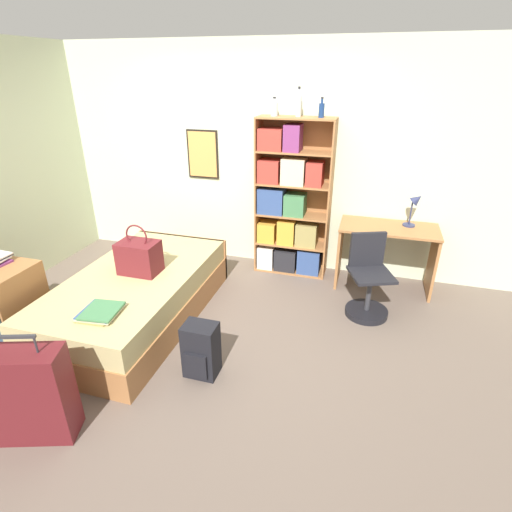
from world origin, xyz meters
name	(u,v)px	position (x,y,z in m)	size (l,w,h in m)	color
ground_plane	(204,329)	(0.00, 0.00, 0.00)	(14.00, 14.00, 0.00)	#66564C
wall_back	(253,160)	(0.00, 1.68, 1.30)	(10.00, 0.09, 2.60)	beige
bed	(138,296)	(-0.70, 0.02, 0.24)	(1.12, 2.09, 0.49)	#A36B3D
handbag	(139,257)	(-0.66, 0.07, 0.65)	(0.38, 0.26, 0.49)	maroon
book_stack_on_bed	(101,312)	(-0.57, -0.67, 0.52)	(0.33, 0.35, 0.05)	#99894C
suitcase	(26,395)	(-0.62, -1.45, 0.35)	(0.61, 0.40, 0.82)	#5B191E
bookcase	(289,206)	(0.49, 1.47, 0.83)	(0.86, 0.31, 1.82)	#A36B3D
bottle_green	(274,109)	(0.30, 1.48, 1.90)	(0.07, 0.07, 0.19)	#B7BCC1
bottle_brown	(299,105)	(0.56, 1.49, 1.94)	(0.06, 0.06, 0.30)	#B7BCC1
bottle_clear	(322,110)	(0.80, 1.47, 1.90)	(0.06, 0.06, 0.20)	navy
desk	(386,246)	(1.63, 1.37, 0.50)	(1.04, 0.52, 0.73)	#A36B3D
desk_lamp	(415,204)	(1.86, 1.46, 0.98)	(0.18, 0.13, 0.38)	navy
desk_chair	(368,289)	(1.48, 0.75, 0.27)	(0.51, 0.51, 0.83)	black
backpack	(201,350)	(0.23, -0.57, 0.23)	(0.27, 0.23, 0.47)	black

